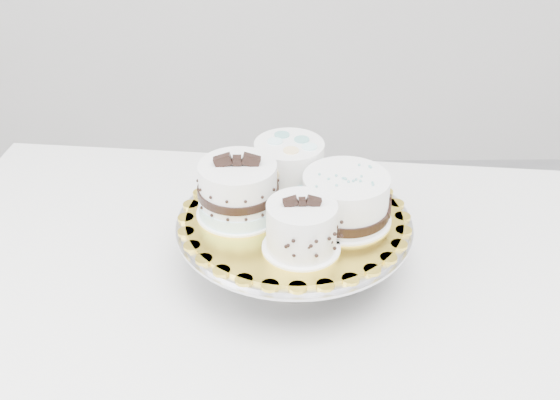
{
  "coord_description": "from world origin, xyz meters",
  "views": [
    {
      "loc": [
        0.11,
        -0.7,
        1.38
      ],
      "look_at": [
        0.12,
        0.1,
        0.87
      ],
      "focal_mm": 45.0,
      "sensor_mm": 36.0,
      "label": 1
    }
  ],
  "objects_px": {
    "table": "(280,332)",
    "cake_banded": "(238,192)",
    "cake_ribbon": "(346,200)",
    "cake_dots": "(289,165)",
    "cake_stand": "(294,235)",
    "cake_board": "(294,218)",
    "cake_swirl": "(302,228)"
  },
  "relations": [
    {
      "from": "table",
      "to": "cake_banded",
      "type": "bearing_deg",
      "value": 149.26
    },
    {
      "from": "cake_banded",
      "to": "cake_ribbon",
      "type": "bearing_deg",
      "value": -6.69
    },
    {
      "from": "cake_banded",
      "to": "cake_ribbon",
      "type": "relative_size",
      "value": 0.85
    },
    {
      "from": "cake_dots",
      "to": "cake_stand",
      "type": "bearing_deg",
      "value": -85.57
    },
    {
      "from": "cake_board",
      "to": "cake_swirl",
      "type": "distance_m",
      "value": 0.08
    },
    {
      "from": "table",
      "to": "cake_stand",
      "type": "distance_m",
      "value": 0.16
    },
    {
      "from": "table",
      "to": "cake_dots",
      "type": "xyz_separation_m",
      "value": [
        0.01,
        0.11,
        0.22
      ]
    },
    {
      "from": "table",
      "to": "cake_dots",
      "type": "bearing_deg",
      "value": 89.22
    },
    {
      "from": "cake_banded",
      "to": "cake_board",
      "type": "bearing_deg",
      "value": -7.08
    },
    {
      "from": "cake_banded",
      "to": "cake_dots",
      "type": "distance_m",
      "value": 0.1
    },
    {
      "from": "table",
      "to": "cake_swirl",
      "type": "xyz_separation_m",
      "value": [
        0.03,
        -0.04,
        0.21
      ]
    },
    {
      "from": "table",
      "to": "cake_ribbon",
      "type": "xyz_separation_m",
      "value": [
        0.09,
        0.03,
        0.21
      ]
    },
    {
      "from": "table",
      "to": "cake_ribbon",
      "type": "distance_m",
      "value": 0.23
    },
    {
      "from": "cake_banded",
      "to": "table",
      "type": "bearing_deg",
      "value": -38.04
    },
    {
      "from": "cake_banded",
      "to": "cake_ribbon",
      "type": "height_order",
      "value": "cake_banded"
    },
    {
      "from": "cake_swirl",
      "to": "cake_dots",
      "type": "bearing_deg",
      "value": 93.67
    },
    {
      "from": "table",
      "to": "cake_banded",
      "type": "height_order",
      "value": "cake_banded"
    },
    {
      "from": "cake_stand",
      "to": "cake_swirl",
      "type": "distance_m",
      "value": 0.1
    },
    {
      "from": "cake_banded",
      "to": "cake_ribbon",
      "type": "xyz_separation_m",
      "value": [
        0.15,
        -0.02,
        -0.0
      ]
    },
    {
      "from": "cake_stand",
      "to": "cake_banded",
      "type": "bearing_deg",
      "value": 173.68
    },
    {
      "from": "cake_stand",
      "to": "cake_ribbon",
      "type": "distance_m",
      "value": 0.09
    },
    {
      "from": "cake_dots",
      "to": "cake_ribbon",
      "type": "bearing_deg",
      "value": -47.59
    },
    {
      "from": "cake_banded",
      "to": "cake_dots",
      "type": "xyz_separation_m",
      "value": [
        0.07,
        0.07,
        0.0
      ]
    },
    {
      "from": "cake_swirl",
      "to": "cake_banded",
      "type": "xyz_separation_m",
      "value": [
        -0.08,
        0.08,
        0.0
      ]
    },
    {
      "from": "cake_stand",
      "to": "cake_ribbon",
      "type": "xyz_separation_m",
      "value": [
        0.07,
        -0.01,
        0.06
      ]
    },
    {
      "from": "cake_stand",
      "to": "cake_board",
      "type": "bearing_deg",
      "value": -90.0
    },
    {
      "from": "cake_swirl",
      "to": "cake_dots",
      "type": "distance_m",
      "value": 0.15
    },
    {
      "from": "table",
      "to": "cake_swirl",
      "type": "distance_m",
      "value": 0.22
    },
    {
      "from": "cake_swirl",
      "to": "cake_stand",
      "type": "bearing_deg",
      "value": 94.12
    },
    {
      "from": "table",
      "to": "cake_stand",
      "type": "relative_size",
      "value": 3.61
    },
    {
      "from": "cake_dots",
      "to": "cake_ribbon",
      "type": "height_order",
      "value": "cake_dots"
    },
    {
      "from": "cake_banded",
      "to": "cake_stand",
      "type": "bearing_deg",
      "value": -7.08
    }
  ]
}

